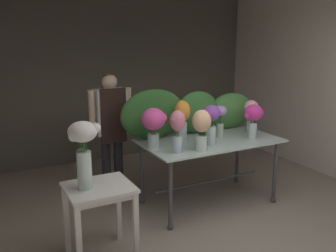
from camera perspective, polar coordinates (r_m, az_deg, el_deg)
ground_plane at (r=5.25m, az=0.55°, el=-10.25°), size 8.70×8.70×0.00m
wall_back at (r=6.64m, az=-7.58°, el=7.37°), size 5.08×0.12×2.82m
wall_right at (r=6.44m, az=21.02°, el=6.38°), size 0.12×4.07×2.82m
display_table_glass at (r=4.78m, az=6.24°, el=-3.57°), size 1.72×0.97×0.85m
side_table_white at (r=3.70m, az=-10.36°, el=-10.53°), size 0.62×0.55×0.74m
florist at (r=4.99m, az=-8.59°, el=0.62°), size 0.58×0.24×1.65m
foliage_backdrop at (r=4.94m, az=3.38°, el=2.04°), size 1.98×0.26×0.63m
vase_rosy_roses at (r=4.14m, az=1.42°, el=-0.27°), size 0.18×0.17×0.48m
vase_sunset_dahlias at (r=4.59m, az=2.18°, el=1.30°), size 0.21×0.20×0.51m
vase_lilac_stock at (r=4.82m, az=7.88°, el=1.17°), size 0.18×0.16×0.41m
vase_magenta_hydrangea at (r=4.81m, az=12.74°, el=1.43°), size 0.26×0.24×0.44m
vase_violet_lilies at (r=4.47m, az=6.55°, el=0.85°), size 0.22×0.20×0.48m
vase_fuchsia_peonies at (r=4.32m, az=-2.17°, el=0.50°), size 0.31×0.28×0.47m
vase_blush_ranunculus at (r=5.16m, az=12.39°, el=2.06°), size 0.21×0.18×0.43m
vase_peach_anemones at (r=4.23m, az=5.11°, el=-0.17°), size 0.21×0.21×0.47m
vase_white_roses_tall at (r=3.49m, az=-12.64°, el=-3.21°), size 0.29×0.26×0.64m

